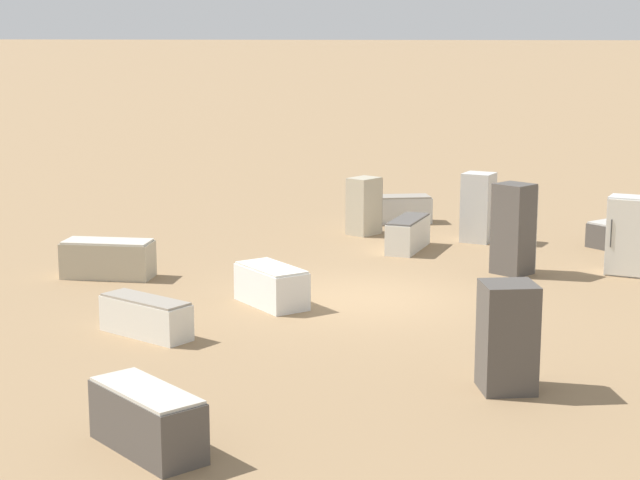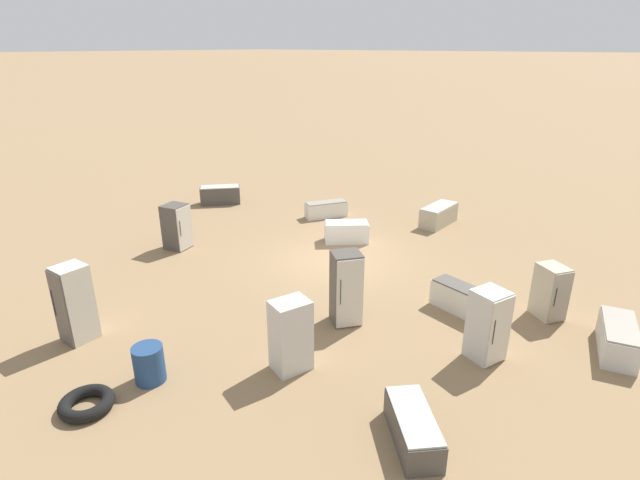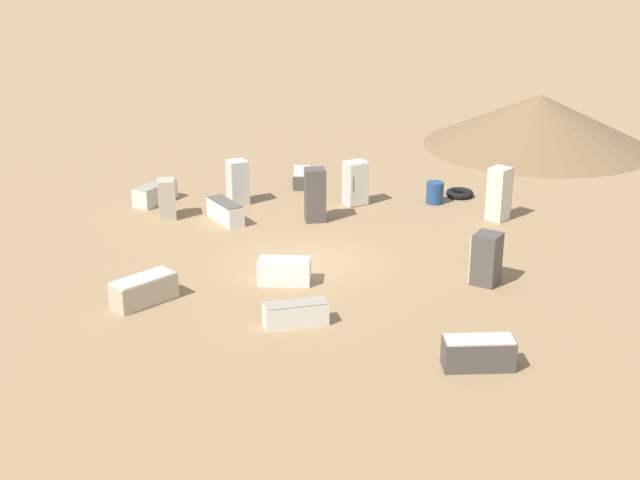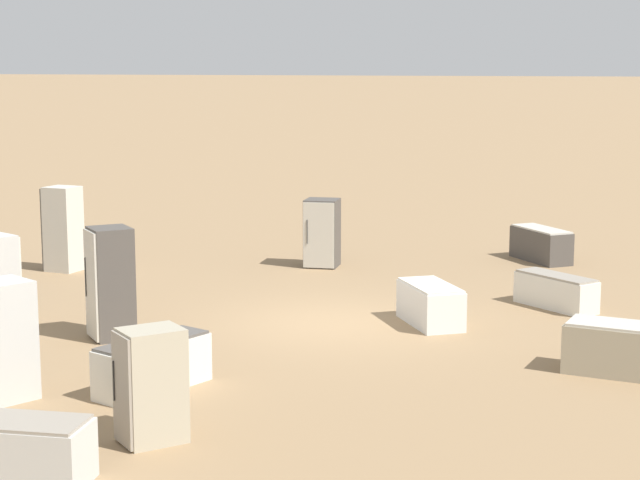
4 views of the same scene
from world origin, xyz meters
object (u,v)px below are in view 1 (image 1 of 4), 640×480
discarded_fridge_0 (478,207)px  discarded_fridge_2 (397,209)px  discarded_fridge_12 (628,236)px  discarded_fridge_6 (146,317)px  discarded_fridge_3 (364,206)px  discarded_fridge_9 (514,229)px  discarded_fridge_5 (147,420)px  discarded_fridge_4 (507,337)px  discarded_fridge_11 (271,286)px  discarded_fridge_1 (108,259)px  discarded_fridge_8 (408,234)px  discarded_fridge_10 (619,233)px

discarded_fridge_0 → discarded_fridge_2: discarded_fridge_0 is taller
discarded_fridge_12 → discarded_fridge_6: bearing=51.7°
discarded_fridge_3 → discarded_fridge_9: discarded_fridge_9 is taller
discarded_fridge_3 → discarded_fridge_5: (14.22, -1.36, -0.32)m
discarded_fridge_2 → discarded_fridge_12: bearing=28.7°
discarded_fridge_4 → discarded_fridge_11: size_ratio=0.95×
discarded_fridge_2 → discarded_fridge_6: size_ratio=1.09×
discarded_fridge_0 → discarded_fridge_1: (4.80, -7.58, -0.44)m
discarded_fridge_1 → discarded_fridge_4: discarded_fridge_4 is taller
discarded_fridge_2 → discarded_fridge_4: discarded_fridge_4 is taller
discarded_fridge_3 → discarded_fridge_8: size_ratio=0.76×
discarded_fridge_1 → discarded_fridge_5: discarded_fridge_5 is taller
discarded_fridge_4 → discarded_fridge_6: size_ratio=0.89×
discarded_fridge_2 → discarded_fridge_4: (13.12, 2.31, 0.42)m
discarded_fridge_3 → discarded_fridge_5: size_ratio=0.83×
discarded_fridge_0 → discarded_fridge_6: 10.46m
discarded_fridge_0 → discarded_fridge_10: 3.34m
discarded_fridge_2 → discarded_fridge_6: 11.67m
discarded_fridge_10 → discarded_fridge_4: bearing=119.6°
discarded_fridge_4 → discarded_fridge_0: bearing=78.4°
discarded_fridge_1 → discarded_fridge_5: 9.48m
discarded_fridge_9 → discarded_fridge_5: bearing=-77.0°
discarded_fridge_2 → discarded_fridge_4: 13.33m
discarded_fridge_6 → discarded_fridge_10: (-8.81, 8.89, -0.02)m
discarded_fridge_0 → discarded_fridge_11: 7.64m
discarded_fridge_0 → discarded_fridge_8: bearing=-123.4°
discarded_fridge_0 → discarded_fridge_1: 8.99m
discarded_fridge_5 → discarded_fridge_8: size_ratio=0.91×
discarded_fridge_0 → discarded_fridge_2: (-2.30, -2.08, -0.47)m
discarded_fridge_0 → discarded_fridge_5: (13.63, -4.15, -0.44)m
discarded_fridge_1 → discarded_fridge_12: discarded_fridge_12 is taller
discarded_fridge_10 → discarded_fridge_11: (6.55, -7.17, 0.06)m
discarded_fridge_8 → discarded_fridge_10: (-1.18, 4.91, -0.07)m
discarded_fridge_11 → discarded_fridge_1: bearing=-66.5°
discarded_fridge_3 → discarded_fridge_11: discarded_fridge_3 is taller
discarded_fridge_8 → discarded_fridge_12: discarded_fridge_12 is taller
discarded_fridge_12 → discarded_fridge_3: bearing=-14.6°
discarded_fridge_2 → discarded_fridge_11: (8.87, -1.79, 0.01)m
discarded_fridge_0 → discarded_fridge_12: discarded_fridge_0 is taller
discarded_fridge_6 → discarded_fridge_10: discarded_fridge_6 is taller
discarded_fridge_10 → discarded_fridge_12: size_ratio=1.00×
discarded_fridge_10 → discarded_fridge_11: size_ratio=1.00×
discarded_fridge_10 → discarded_fridge_3: bearing=39.8°
discarded_fridge_5 → discarded_fridge_10: discarded_fridge_5 is taller
discarded_fridge_6 → discarded_fridge_11: discarded_fridge_11 is taller
discarded_fridge_4 → discarded_fridge_11: 5.91m
discarded_fridge_8 → discarded_fridge_10: 5.05m
discarded_fridge_4 → discarded_fridge_12: size_ratio=0.95×
discarded_fridge_6 → discarded_fridge_8: (-7.63, 3.98, 0.05)m
discarded_fridge_4 → discarded_fridge_8: 9.80m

